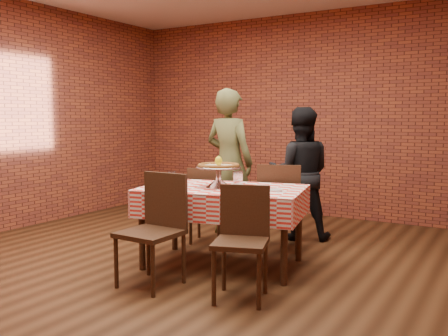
{
  "coord_description": "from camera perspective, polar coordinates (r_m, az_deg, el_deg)",
  "views": [
    {
      "loc": [
        2.68,
        -3.7,
        1.42
      ],
      "look_at": [
        0.27,
        0.31,
        0.93
      ],
      "focal_mm": 39.13,
      "sensor_mm": 36.0,
      "label": 1
    }
  ],
  "objects": [
    {
      "name": "ground",
      "position": [
        4.78,
        -4.81,
        -11.33
      ],
      "size": [
        6.0,
        6.0,
        0.0
      ],
      "primitive_type": "plane",
      "color": "black",
      "rests_on": "ground"
    },
    {
      "name": "back_wall",
      "position": [
        7.22,
        9.23,
        6.13
      ],
      "size": [
        5.5,
        0.0,
        5.5
      ],
      "primitive_type": "plane",
      "rotation": [
        1.57,
        0.0,
        0.0
      ],
      "color": "brown",
      "rests_on": "ground"
    },
    {
      "name": "table",
      "position": [
        4.7,
        -0.14,
        -6.9
      ],
      "size": [
        1.66,
        1.2,
        0.75
      ],
      "primitive_type": "cube",
      "rotation": [
        0.0,
        0.0,
        0.22
      ],
      "color": "#3B2617",
      "rests_on": "ground"
    },
    {
      "name": "tablecloth",
      "position": [
        4.65,
        -0.14,
        -3.84
      ],
      "size": [
        1.7,
        1.25,
        0.26
      ],
      "primitive_type": null,
      "rotation": [
        0.0,
        0.0,
        0.22
      ],
      "color": "red",
      "rests_on": "table"
    },
    {
      "name": "pizza_stand",
      "position": [
        4.62,
        -0.64,
        -1.06
      ],
      "size": [
        0.5,
        0.5,
        0.19
      ],
      "primitive_type": null,
      "rotation": [
        0.0,
        0.0,
        -0.15
      ],
      "color": "silver",
      "rests_on": "tablecloth"
    },
    {
      "name": "pizza",
      "position": [
        4.61,
        -0.64,
        0.21
      ],
      "size": [
        0.45,
        0.45,
        0.03
      ],
      "primitive_type": "cylinder",
      "rotation": [
        0.0,
        0.0,
        -0.15
      ],
      "color": "#C5B990",
      "rests_on": "pizza_stand"
    },
    {
      "name": "lemon",
      "position": [
        4.61,
        -0.64,
        0.84
      ],
      "size": [
        0.08,
        0.08,
        0.09
      ],
      "primitive_type": "ellipsoid",
      "rotation": [
        0.0,
        0.0,
        -0.15
      ],
      "color": "yellow",
      "rests_on": "pizza"
    },
    {
      "name": "water_glass_left",
      "position": [
        4.65,
        -5.33,
        -1.52
      ],
      "size": [
        0.09,
        0.09,
        0.12
      ],
      "primitive_type": "cylinder",
      "rotation": [
        0.0,
        0.0,
        0.22
      ],
      "color": "white",
      "rests_on": "tablecloth"
    },
    {
      "name": "water_glass_right",
      "position": [
        4.92,
        -6.1,
        -1.12
      ],
      "size": [
        0.09,
        0.09,
        0.12
      ],
      "primitive_type": "cylinder",
      "rotation": [
        0.0,
        0.0,
        0.22
      ],
      "color": "white",
      "rests_on": "tablecloth"
    },
    {
      "name": "side_plate",
      "position": [
        4.44,
        5.87,
        -2.57
      ],
      "size": [
        0.19,
        0.19,
        0.01
      ],
      "primitive_type": "cylinder",
      "rotation": [
        0.0,
        0.0,
        0.22
      ],
      "color": "white",
      "rests_on": "tablecloth"
    },
    {
      "name": "sweetener_packet_a",
      "position": [
        4.34,
        6.43,
        -2.84
      ],
      "size": [
        0.06,
        0.06,
        0.0
      ],
      "primitive_type": "cube",
      "rotation": [
        0.0,
        0.0,
        0.78
      ],
      "color": "white",
      "rests_on": "tablecloth"
    },
    {
      "name": "sweetener_packet_b",
      "position": [
        4.33,
        6.92,
        -2.85
      ],
      "size": [
        0.06,
        0.04,
        0.0
      ],
      "primitive_type": "cube",
      "rotation": [
        0.0,
        0.0,
        -0.21
      ],
      "color": "white",
      "rests_on": "tablecloth"
    },
    {
      "name": "condiment_caddy",
      "position": [
        4.89,
        1.6,
        -1.06
      ],
      "size": [
        0.12,
        0.11,
        0.13
      ],
      "primitive_type": "cube",
      "rotation": [
        0.0,
        0.0,
        0.63
      ],
      "color": "silver",
      "rests_on": "tablecloth"
    },
    {
      "name": "chair_near_left",
      "position": [
        4.17,
        -8.65,
        -7.28
      ],
      "size": [
        0.47,
        0.47,
        0.94
      ],
      "primitive_type": null,
      "rotation": [
        0.0,
        0.0,
        -0.03
      ],
      "color": "#3B2617",
      "rests_on": "ground"
    },
    {
      "name": "chair_near_right",
      "position": [
        3.82,
        1.95,
        -8.9
      ],
      "size": [
        0.51,
        0.51,
        0.88
      ],
      "primitive_type": null,
      "rotation": [
        0.0,
        0.0,
        0.32
      ],
      "color": "#3B2617",
      "rests_on": "ground"
    },
    {
      "name": "chair_far_left",
      "position": [
        5.56,
        -1.83,
        -4.29
      ],
      "size": [
        0.48,
        0.48,
        0.86
      ],
      "primitive_type": null,
      "rotation": [
        0.0,
        0.0,
        3.44
      ],
      "color": "#3B2617",
      "rests_on": "ground"
    },
    {
      "name": "chair_far_right",
      "position": [
        5.3,
        6.51,
        -4.44
      ],
      "size": [
        0.58,
        0.58,
        0.93
      ],
      "primitive_type": null,
      "rotation": [
        0.0,
        0.0,
        3.51
      ],
      "color": "#3B2617",
      "rests_on": "ground"
    },
    {
      "name": "diner_olive",
      "position": [
        5.89,
        0.6,
        0.69
      ],
      "size": [
        0.68,
        0.48,
        1.76
      ],
      "primitive_type": "imported",
      "rotation": [
        0.0,
        0.0,
        3.05
      ],
      "color": "brown",
      "rests_on": "ground"
    },
    {
      "name": "diner_black",
      "position": [
        5.75,
        8.85,
        -0.62
      ],
      "size": [
        0.92,
        0.83,
        1.54
      ],
      "primitive_type": "imported",
      "rotation": [
        0.0,
        0.0,
        3.55
      ],
      "color": "black",
      "rests_on": "ground"
    }
  ]
}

